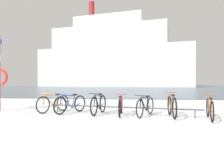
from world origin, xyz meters
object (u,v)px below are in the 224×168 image
at_px(bicycle_1, 70,104).
at_px(ferry_ship, 112,57).
at_px(bicycle_5, 172,106).
at_px(bicycle_3, 121,106).
at_px(bicycle_6, 210,109).
at_px(bicycle_4, 145,106).
at_px(bicycle_2, 99,104).
at_px(bicycle_0, 53,103).

xyz_separation_m(bicycle_1, ferry_ship, (-4.63, 58.45, 8.76)).
bearing_deg(ferry_ship, bicycle_5, -81.91).
xyz_separation_m(bicycle_1, bicycle_3, (1.98, -0.40, -0.01)).
bearing_deg(bicycle_3, bicycle_6, -11.57).
bearing_deg(bicycle_4, bicycle_2, 170.18).
bearing_deg(bicycle_4, bicycle_3, 176.29).
height_order(bicycle_1, bicycle_6, bicycle_1).
bearing_deg(ferry_ship, bicycle_0, -86.21).
bearing_deg(bicycle_1, bicycle_4, -8.96).
height_order(bicycle_1, ferry_ship, ferry_ship).
height_order(bicycle_1, bicycle_5, bicycle_5).
height_order(bicycle_0, bicycle_5, bicycle_5).
xyz_separation_m(bicycle_5, bicycle_6, (1.12, -0.38, -0.03)).
bearing_deg(ferry_ship, bicycle_3, -83.59).
height_order(bicycle_0, bicycle_4, bicycle_0).
xyz_separation_m(bicycle_2, ferry_ship, (-5.77, 58.60, 8.75)).
height_order(bicycle_1, bicycle_3, bicycle_1).
relative_size(bicycle_1, ferry_ship, 0.03).
bearing_deg(bicycle_1, bicycle_3, -11.28).
relative_size(bicycle_2, bicycle_4, 1.04).
xyz_separation_m(bicycle_1, bicycle_2, (1.14, -0.15, 0.01)).
bearing_deg(bicycle_0, bicycle_1, -14.47).
height_order(bicycle_5, ferry_ship, ferry_ship).
height_order(bicycle_0, bicycle_1, same).
distance_m(bicycle_1, ferry_ship, 59.28).
bearing_deg(bicycle_0, bicycle_4, -10.14).
height_order(bicycle_2, bicycle_3, bicycle_2).
bearing_deg(bicycle_6, bicycle_0, 168.13).
xyz_separation_m(bicycle_0, bicycle_1, (0.77, -0.20, -0.00)).
height_order(bicycle_6, ferry_ship, ferry_ship).
xyz_separation_m(bicycle_2, bicycle_3, (0.84, -0.24, -0.02)).
relative_size(bicycle_0, bicycle_2, 0.93).
xyz_separation_m(bicycle_1, bicycle_5, (3.76, -0.60, 0.03)).
bearing_deg(bicycle_2, bicycle_5, -9.77).
relative_size(bicycle_4, bicycle_5, 0.93).
bearing_deg(ferry_ship, bicycle_6, -80.91).
relative_size(bicycle_0, bicycle_6, 0.92).
height_order(bicycle_2, bicycle_6, bicycle_2).
height_order(bicycle_3, bicycle_5, bicycle_5).
distance_m(bicycle_0, bicycle_3, 2.81).
height_order(bicycle_4, ferry_ship, ferry_ship).
bearing_deg(bicycle_6, bicycle_1, 168.55).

